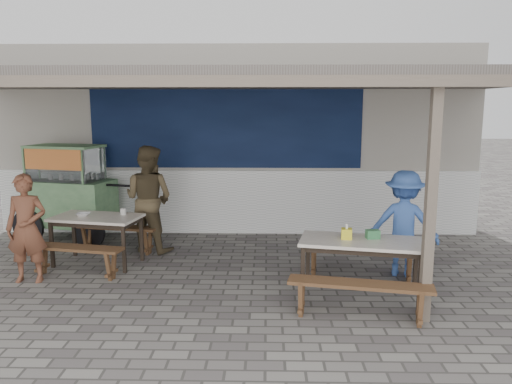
{
  "coord_description": "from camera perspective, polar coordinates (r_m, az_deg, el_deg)",
  "views": [
    {
      "loc": [
        0.57,
        -6.27,
        2.41
      ],
      "look_at": [
        0.4,
        0.9,
        1.15
      ],
      "focal_mm": 35.0,
      "sensor_mm": 36.0,
      "label": 1
    }
  ],
  "objects": [
    {
      "name": "patron_right_table",
      "position": [
        7.37,
        16.54,
        -3.47
      ],
      "size": [
        1.1,
        0.83,
        1.51
      ],
      "primitive_type": "imported",
      "rotation": [
        0.0,
        0.0,
        2.83
      ],
      "color": "#3A60AF",
      "rests_on": "ground"
    },
    {
      "name": "table_right",
      "position": [
        6.39,
        11.94,
        -6.07
      ],
      "size": [
        1.61,
        0.97,
        0.75
      ],
      "rotation": [
        0.0,
        0.0,
        -0.19
      ],
      "color": "silver",
      "rests_on": "ground"
    },
    {
      "name": "ground",
      "position": [
        6.74,
        -3.68,
        -11.04
      ],
      "size": [
        60.0,
        60.0,
        0.0
      ],
      "primitive_type": "plane",
      "color": "slate",
      "rests_on": "ground"
    },
    {
      "name": "bench_right_street",
      "position": [
        5.82,
        11.75,
        -11.11
      ],
      "size": [
        1.63,
        0.58,
        0.45
      ],
      "rotation": [
        0.0,
        0.0,
        -0.19
      ],
      "color": "brown",
      "rests_on": "ground"
    },
    {
      "name": "tissue_box",
      "position": [
        6.38,
        10.31,
        -4.71
      ],
      "size": [
        0.15,
        0.15,
        0.13
      ],
      "primitive_type": "cube",
      "rotation": [
        0.0,
        0.0,
        -0.12
      ],
      "color": "yellow",
      "rests_on": "table_right"
    },
    {
      "name": "patron_wall_side",
      "position": [
        8.41,
        -12.17,
        -0.77
      ],
      "size": [
        1.03,
        0.92,
        1.76
      ],
      "primitive_type": "imported",
      "rotation": [
        0.0,
        0.0,
        2.79
      ],
      "color": "brown",
      "rests_on": "ground"
    },
    {
      "name": "back_wall",
      "position": [
        9.89,
        -2.0,
        5.93
      ],
      "size": [
        9.0,
        1.28,
        3.5
      ],
      "color": "#AFA89D",
      "rests_on": "ground"
    },
    {
      "name": "donation_box",
      "position": [
        6.46,
        13.19,
        -4.72
      ],
      "size": [
        0.18,
        0.13,
        0.11
      ],
      "primitive_type": "cube",
      "rotation": [
        0.0,
        0.0,
        0.14
      ],
      "color": "#337344",
      "rests_on": "table_right"
    },
    {
      "name": "vendor_cart",
      "position": [
        9.46,
        -20.62,
        0.3
      ],
      "size": [
        2.21,
        1.18,
        1.71
      ],
      "rotation": [
        0.0,
        0.0,
        -0.23
      ],
      "color": "#76A56E",
      "rests_on": "ground"
    },
    {
      "name": "condiment_bowl",
      "position": [
        7.98,
        -19.14,
        -2.45
      ],
      "size": [
        0.21,
        0.21,
        0.05
      ],
      "primitive_type": "imported",
      "rotation": [
        0.0,
        0.0,
        -0.04
      ],
      "color": "white",
      "rests_on": "table_left"
    },
    {
      "name": "warung_roof",
      "position": [
        7.19,
        -3.16,
        12.35
      ],
      "size": [
        9.0,
        4.21,
        2.81
      ],
      "color": "#58524B",
      "rests_on": "ground"
    },
    {
      "name": "patron_street_side",
      "position": [
        7.49,
        -24.74,
        -3.8
      ],
      "size": [
        0.57,
        0.4,
        1.5
      ],
      "primitive_type": "imported",
      "rotation": [
        0.0,
        0.0,
        0.07
      ],
      "color": "brown",
      "rests_on": "ground"
    },
    {
      "name": "table_left",
      "position": [
        7.94,
        -17.76,
        -3.21
      ],
      "size": [
        1.4,
        0.94,
        0.75
      ],
      "rotation": [
        0.0,
        0.0,
        -0.19
      ],
      "color": "silver",
      "rests_on": "ground"
    },
    {
      "name": "bench_left_street",
      "position": [
        7.51,
        -19.95,
        -6.72
      ],
      "size": [
        1.41,
        0.53,
        0.45
      ],
      "rotation": [
        0.0,
        0.0,
        -0.19
      ],
      "color": "brown",
      "rests_on": "ground"
    },
    {
      "name": "bench_left_wall",
      "position": [
        8.54,
        -15.6,
        -4.51
      ],
      "size": [
        1.41,
        0.53,
        0.45
      ],
      "rotation": [
        0.0,
        0.0,
        -0.19
      ],
      "color": "brown",
      "rests_on": "ground"
    },
    {
      "name": "bench_right_wall",
      "position": [
        7.16,
        11.89,
        -7.07
      ],
      "size": [
        1.63,
        0.58,
        0.45
      ],
      "rotation": [
        0.0,
        0.0,
        -0.19
      ],
      "color": "brown",
      "rests_on": "ground"
    },
    {
      "name": "condiment_jar",
      "position": [
        7.91,
        -14.93,
        -2.15
      ],
      "size": [
        0.09,
        0.09,
        0.1
      ],
      "primitive_type": "cylinder",
      "color": "beige",
      "rests_on": "table_left"
    }
  ]
}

